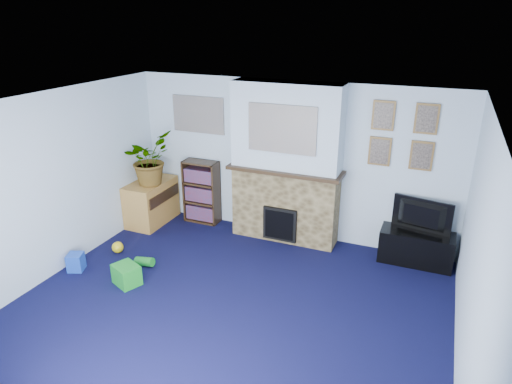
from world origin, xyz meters
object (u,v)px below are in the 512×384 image
at_px(bookshelf, 202,193).
at_px(sideboard, 152,202).
at_px(tv_stand, 416,248).
at_px(television, 420,217).

height_order(bookshelf, sideboard, bookshelf).
relative_size(tv_stand, sideboard, 1.08).
bearing_deg(sideboard, tv_stand, 3.82).
distance_m(television, bookshelf, 3.43).
xyz_separation_m(bookshelf, sideboard, (-0.76, -0.36, -0.15)).
distance_m(television, sideboard, 4.22).
height_order(tv_stand, television, television).
distance_m(tv_stand, bookshelf, 3.44).
distance_m(tv_stand, sideboard, 4.20).
relative_size(tv_stand, bookshelf, 0.94).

